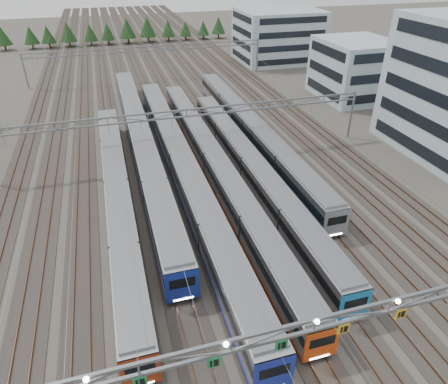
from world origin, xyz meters
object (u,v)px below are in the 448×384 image
object	(u,v)px
train_c	(182,165)
gantry_mid	(187,119)
train_b	(141,139)
depot_bldg_north	(279,36)
gantry_far	(148,53)
train_e	(251,168)
gantry_near	(314,329)
depot_bldg_mid	(355,69)
train_d	(214,163)
train_f	(251,129)
train_a	(118,193)

from	to	relation	value
train_c	gantry_mid	distance (m)	7.93
train_b	depot_bldg_north	xyz separation A→B (m)	(44.37, 50.10, 4.45)
gantry_mid	gantry_far	bearing A→B (deg)	90.00
train_b	gantry_mid	distance (m)	8.78
train_c	gantry_far	size ratio (longest dim) A/B	1.18
train_e	depot_bldg_north	world-z (taller)	depot_bldg_north
gantry_near	gantry_far	world-z (taller)	gantry_near
gantry_far	depot_bldg_mid	size ratio (longest dim) A/B	3.52
train_d	train_f	xyz separation A→B (m)	(9.00, 9.63, 0.13)
train_d	train_e	bearing A→B (deg)	-32.45
gantry_near	depot_bldg_north	xyz separation A→B (m)	(37.66, 94.09, -0.32)
depot_bldg_mid	train_a	bearing A→B (deg)	-149.57
train_f	gantry_mid	world-z (taller)	gantry_mid
depot_bldg_north	train_c	bearing A→B (deg)	-123.43
train_a	depot_bldg_mid	size ratio (longest dim) A/B	3.20
train_d	gantry_mid	distance (m)	8.33
gantry_near	depot_bldg_mid	size ratio (longest dim) A/B	3.52
train_d	gantry_near	distance (m)	33.74
train_a	gantry_near	bearing A→B (deg)	-68.90
train_b	train_d	world-z (taller)	train_b
train_d	depot_bldg_mid	size ratio (longest dim) A/B	3.93
train_c	gantry_far	distance (m)	51.63
gantry_near	depot_bldg_north	distance (m)	101.35
train_a	gantry_mid	distance (m)	16.35
gantry_far	depot_bldg_north	size ratio (longest dim) A/B	2.56
train_c	train_f	size ratio (longest dim) A/B	1.20
train_b	gantry_far	world-z (taller)	gantry_far
train_a	train_d	bearing A→B (deg)	17.58
train_f	depot_bldg_mid	xyz separation A→B (m)	(29.05, 16.38, 3.64)
train_e	gantry_mid	xyz separation A→B (m)	(-6.75, 9.67, 4.19)
train_c	train_d	size ratio (longest dim) A/B	1.06
train_b	gantry_near	size ratio (longest dim) A/B	1.18
train_d	train_e	xyz separation A→B (m)	(4.50, -2.86, 0.04)
train_b	train_e	bearing A→B (deg)	-45.11
train_a	gantry_far	size ratio (longest dim) A/B	0.91
train_e	gantry_far	size ratio (longest dim) A/B	0.92
train_f	gantry_far	size ratio (longest dim) A/B	0.98
train_c	train_e	world-z (taller)	train_c
train_f	depot_bldg_north	world-z (taller)	depot_bldg_north
gantry_mid	train_e	bearing A→B (deg)	-55.10
train_d	gantry_far	size ratio (longest dim) A/B	1.12
gantry_near	depot_bldg_mid	xyz separation A→B (m)	(40.34, 59.31, -1.15)
train_e	gantry_far	xyz separation A→B (m)	(-6.75, 54.67, 4.19)
train_a	train_c	bearing A→B (deg)	27.45
train_a	gantry_far	xyz separation A→B (m)	(11.25, 56.09, 4.22)
train_f	gantry_near	size ratio (longest dim) A/B	0.98
train_c	train_d	xyz separation A→B (m)	(4.50, -0.40, -0.14)
train_c	gantry_far	xyz separation A→B (m)	(2.25, 51.42, 4.09)
train_f	train_d	bearing A→B (deg)	-133.08
train_e	train_c	bearing A→B (deg)	160.09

